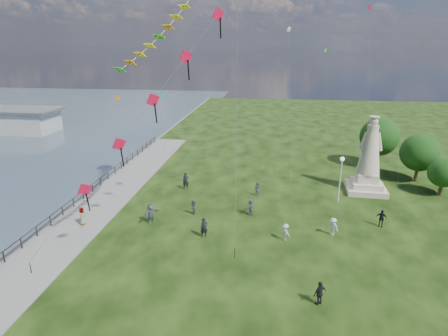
# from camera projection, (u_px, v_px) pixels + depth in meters

# --- Properties ---
(waterfront) EXTENTS (200.00, 200.00, 1.51)m
(waterfront) POSITION_uv_depth(u_px,v_px,m) (79.00, 213.00, 36.05)
(waterfront) COLOR #364652
(waterfront) RESTS_ON ground
(statue) EXTENTS (4.31, 4.31, 8.33)m
(statue) POSITION_uv_depth(u_px,v_px,m) (369.00, 164.00, 40.30)
(statue) COLOR beige
(statue) RESTS_ON ground
(lamppost) EXTENTS (0.44, 0.44, 4.79)m
(lamppost) POSITION_uv_depth(u_px,v_px,m) (341.00, 170.00, 37.53)
(lamppost) COLOR silver
(lamppost) RESTS_ON ground
(tree_row) EXTENTS (8.39, 13.63, 6.48)m
(tree_row) POSITION_uv_depth(u_px,v_px,m) (400.00, 146.00, 45.35)
(tree_row) COLOR #382314
(tree_row) RESTS_ON ground
(person_0) EXTENTS (0.75, 0.63, 1.75)m
(person_0) POSITION_uv_depth(u_px,v_px,m) (204.00, 228.00, 31.22)
(person_0) COLOR black
(person_0) RESTS_ON ground
(person_1) EXTENTS (0.77, 0.85, 1.48)m
(person_1) POSITION_uv_depth(u_px,v_px,m) (193.00, 207.00, 35.42)
(person_1) COLOR #595960
(person_1) RESTS_ON ground
(person_2) EXTENTS (1.01, 1.01, 1.45)m
(person_2) POSITION_uv_depth(u_px,v_px,m) (285.00, 232.00, 30.78)
(person_2) COLOR silver
(person_2) RESTS_ON ground
(person_3) EXTENTS (1.05, 0.96, 1.63)m
(person_3) POSITION_uv_depth(u_px,v_px,m) (320.00, 293.00, 23.12)
(person_3) COLOR black
(person_3) RESTS_ON ground
(person_5) EXTENTS (1.60, 1.86, 1.88)m
(person_5) POSITION_uv_depth(u_px,v_px,m) (151.00, 213.00, 33.72)
(person_5) COLOR #595960
(person_5) RESTS_ON ground
(person_6) EXTENTS (0.77, 0.58, 1.93)m
(person_6) POSITION_uv_depth(u_px,v_px,m) (186.00, 181.00, 41.55)
(person_6) COLOR black
(person_6) RESTS_ON ground
(person_7) EXTENTS (0.85, 0.69, 1.52)m
(person_7) POSITION_uv_depth(u_px,v_px,m) (257.00, 189.00, 39.84)
(person_7) COLOR #595960
(person_7) RESTS_ON ground
(person_8) EXTENTS (1.14, 1.04, 1.59)m
(person_8) POSITION_uv_depth(u_px,v_px,m) (333.00, 227.00, 31.55)
(person_8) COLOR silver
(person_8) RESTS_ON ground
(person_9) EXTENTS (1.04, 0.79, 1.60)m
(person_9) POSITION_uv_depth(u_px,v_px,m) (381.00, 218.00, 33.09)
(person_9) COLOR black
(person_9) RESTS_ON ground
(person_10) EXTENTS (0.65, 0.86, 1.58)m
(person_10) POSITION_uv_depth(u_px,v_px,m) (82.00, 217.00, 33.29)
(person_10) COLOR #595960
(person_10) RESTS_ON ground
(person_11) EXTENTS (1.11, 1.60, 1.59)m
(person_11) POSITION_uv_depth(u_px,v_px,m) (250.00, 207.00, 35.31)
(person_11) COLOR #595960
(person_11) RESTS_ON ground
(red_kite_train) EXTENTS (12.53, 9.35, 18.04)m
(red_kite_train) POSITION_uv_depth(u_px,v_px,m) (150.00, 106.00, 27.18)
(red_kite_train) COLOR black
(red_kite_train) RESTS_ON ground
(small_kites) EXTENTS (30.80, 16.96, 26.72)m
(small_kites) POSITION_uv_depth(u_px,v_px,m) (277.00, 56.00, 42.38)
(small_kites) COLOR #1CA6AD
(small_kites) RESTS_ON ground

